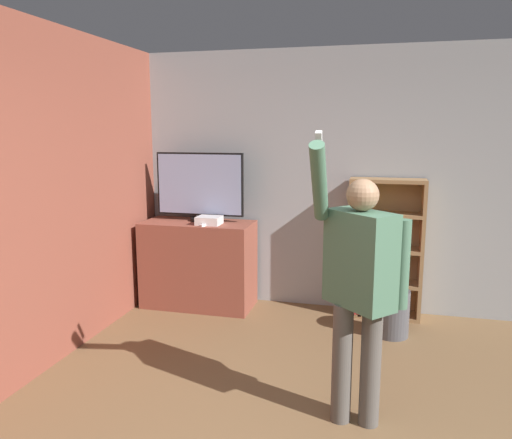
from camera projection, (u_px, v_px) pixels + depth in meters
wall_back at (366, 182)px, 5.11m from camera, size 6.71×0.06×2.70m
wall_side_brick at (68, 194)px, 4.18m from camera, size 0.06×4.71×2.70m
tv_ledge at (199, 264)px, 5.35m from camera, size 1.17×0.54×0.92m
television at (200, 186)px, 5.28m from camera, size 0.95×0.22×0.73m
game_console at (209, 220)px, 5.13m from camera, size 0.24×0.21×0.08m
remote_loose at (205, 225)px, 5.05m from camera, size 0.09×0.14×0.02m
bookshelf at (378, 251)px, 5.02m from camera, size 0.73×0.28×1.41m
person at (359, 280)px, 3.08m from camera, size 0.59×0.54×1.88m
waste_bin at (392, 313)px, 4.60m from camera, size 0.31×0.31×0.44m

